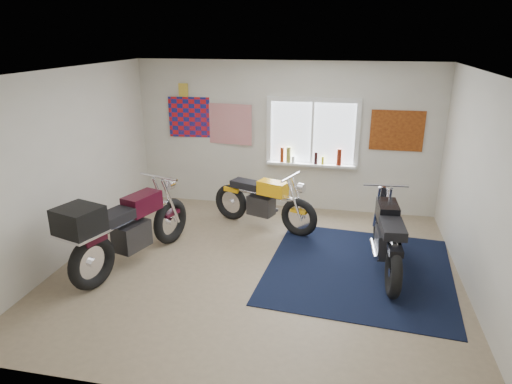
% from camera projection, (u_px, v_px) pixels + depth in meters
% --- Properties ---
extents(ground, '(5.50, 5.50, 0.00)m').
position_uv_depth(ground, '(258.00, 268.00, 6.45)').
color(ground, '#9E896B').
rests_on(ground, ground).
extents(room_shell, '(5.50, 5.50, 5.50)m').
position_uv_depth(room_shell, '(258.00, 156.00, 5.90)').
color(room_shell, white).
rests_on(room_shell, ground).
extents(navy_rug, '(2.70, 2.80, 0.01)m').
position_uv_depth(navy_rug, '(359.00, 269.00, 6.40)').
color(navy_rug, black).
rests_on(navy_rug, ground).
extents(window_assembly, '(1.66, 0.17, 1.26)m').
position_uv_depth(window_assembly, '(312.00, 137.00, 8.18)').
color(window_assembly, white).
rests_on(window_assembly, room_shell).
extents(oil_bottles, '(1.11, 0.09, 0.30)m').
position_uv_depth(oil_bottles, '(309.00, 156.00, 8.23)').
color(oil_bottles, maroon).
rests_on(oil_bottles, window_assembly).
extents(flag_display, '(1.60, 0.10, 1.17)m').
position_uv_depth(flag_display, '(183.00, 90.00, 8.39)').
color(flag_display, red).
rests_on(flag_display, room_shell).
extents(triumph_poster, '(0.90, 0.03, 0.70)m').
position_uv_depth(triumph_poster, '(397.00, 131.00, 7.85)').
color(triumph_poster, '#A54C14').
rests_on(triumph_poster, room_shell).
extents(yellow_triumph, '(1.91, 0.85, 1.00)m').
position_uv_depth(yellow_triumph, '(263.00, 203.00, 7.68)').
color(yellow_triumph, black).
rests_on(yellow_triumph, ground).
extents(black_chrome_bike, '(0.64, 2.10, 1.08)m').
position_uv_depth(black_chrome_bike, '(387.00, 238.00, 6.29)').
color(black_chrome_bike, black).
rests_on(black_chrome_bike, navy_rug).
extents(maroon_tourer, '(1.09, 2.27, 1.17)m').
position_uv_depth(maroon_tourer, '(124.00, 228.00, 6.26)').
color(maroon_tourer, black).
rests_on(maroon_tourer, ground).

